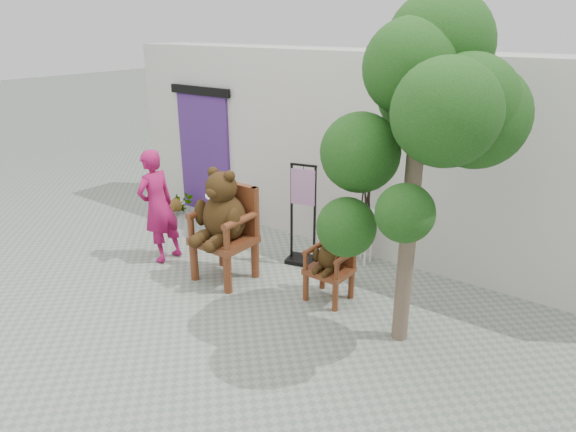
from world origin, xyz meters
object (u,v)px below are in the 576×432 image
at_px(chair_small, 331,259).
at_px(chair_big, 224,218).
at_px(stool_bucket, 364,222).
at_px(tree, 431,102).
at_px(display_stand, 303,226).
at_px(cafe_table, 224,209).
at_px(person, 158,206).

bearing_deg(chair_small, chair_big, -165.72).
relative_size(stool_bucket, tree, 0.39).
relative_size(display_stand, stool_bucket, 1.04).
bearing_deg(cafe_table, chair_small, -16.95).
distance_m(cafe_table, stool_bucket, 2.46).
distance_m(chair_big, tree, 3.21).
height_order(cafe_table, display_stand, display_stand).
relative_size(chair_small, display_stand, 0.62).
relative_size(chair_small, person, 0.57).
height_order(display_stand, tree, tree).
distance_m(stool_bucket, tree, 2.83).
height_order(display_stand, stool_bucket, display_stand).
bearing_deg(chair_big, cafe_table, 133.65).
bearing_deg(tree, chair_big, -176.66).
bearing_deg(stool_bucket, display_stand, -143.08).
bearing_deg(person, chair_small, 99.24).
distance_m(person, tree, 4.34).
bearing_deg(stool_bucket, cafe_table, -170.18).
bearing_deg(tree, chair_small, 169.66).
height_order(chair_big, chair_small, chair_big).
xyz_separation_m(chair_big, person, (-1.24, -0.09, -0.07)).
bearing_deg(chair_small, stool_bucket, 98.31).
bearing_deg(tree, person, -176.36).
bearing_deg(display_stand, chair_small, -50.32).
height_order(chair_small, tree, tree).
relative_size(person, tree, 0.45).
bearing_deg(person, stool_bucket, 122.83).
relative_size(person, display_stand, 1.10).
xyz_separation_m(person, cafe_table, (0.13, 1.26, -0.39)).
xyz_separation_m(chair_small, display_stand, (-0.90, 0.67, 0.02)).
bearing_deg(stool_bucket, chair_big, -129.44).
bearing_deg(display_stand, chair_big, -132.91).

